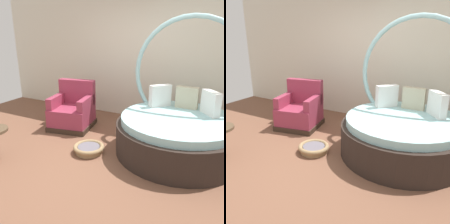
# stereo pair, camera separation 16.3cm
# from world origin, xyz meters

# --- Properties ---
(ground_plane) EXTENTS (8.00, 8.00, 0.02)m
(ground_plane) POSITION_xyz_m (0.00, 0.00, -0.01)
(ground_plane) COLOR brown
(back_wall) EXTENTS (8.00, 0.12, 3.19)m
(back_wall) POSITION_xyz_m (0.00, 2.15, 1.60)
(back_wall) COLOR silver
(back_wall) RESTS_ON ground_plane
(round_daybed) EXTENTS (1.99, 1.99, 2.18)m
(round_daybed) POSITION_xyz_m (0.93, 0.85, 0.41)
(round_daybed) COLOR #2D231E
(round_daybed) RESTS_ON ground_plane
(red_armchair) EXTENTS (0.95, 0.95, 0.94)m
(red_armchair) POSITION_xyz_m (-1.25, 0.91, 0.33)
(red_armchair) COLOR #38281E
(red_armchair) RESTS_ON ground_plane
(pet_basket) EXTENTS (0.51, 0.51, 0.13)m
(pet_basket) POSITION_xyz_m (-0.34, 0.10, 0.07)
(pet_basket) COLOR #9E7F56
(pet_basket) RESTS_ON ground_plane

